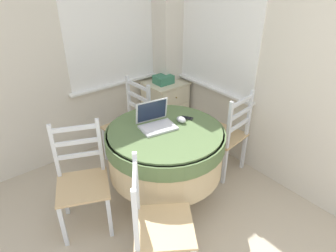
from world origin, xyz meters
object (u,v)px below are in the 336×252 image
at_px(computer_mouse, 181,120).
at_px(laptop, 156,122).
at_px(dining_chair_near_right_window, 226,135).
at_px(dining_chair_camera_near, 157,225).
at_px(corner_cabinet, 165,108).
at_px(round_dining_table, 165,148).
at_px(cell_phone, 187,118).
at_px(storage_box, 163,79).
at_px(dining_chair_left_flank, 82,181).
at_px(dining_chair_near_back_window, 130,125).

bearing_deg(computer_mouse, laptop, 159.83).
distance_m(dining_chair_near_right_window, dining_chair_camera_near, 1.40).
distance_m(laptop, corner_cabinet, 1.31).
bearing_deg(dining_chair_camera_near, dining_chair_near_right_window, 21.94).
bearing_deg(round_dining_table, dining_chair_camera_near, -132.45).
height_order(round_dining_table, cell_phone, cell_phone).
distance_m(round_dining_table, computer_mouse, 0.29).
relative_size(dining_chair_near_right_window, storage_box, 4.47).
distance_m(computer_mouse, cell_phone, 0.09).
xyz_separation_m(round_dining_table, dining_chair_near_right_window, (0.77, -0.05, -0.14)).
height_order(dining_chair_left_flank, corner_cabinet, dining_chair_left_flank).
bearing_deg(dining_chair_near_back_window, dining_chair_camera_near, -114.76).
bearing_deg(dining_chair_near_back_window, dining_chair_left_flank, -145.61).
distance_m(cell_phone, corner_cabinet, 1.18).
relative_size(dining_chair_camera_near, corner_cabinet, 1.32).
bearing_deg(laptop, storage_box, 48.98).
xyz_separation_m(dining_chair_near_back_window, dining_chair_camera_near, (-0.62, -1.34, 0.00)).
bearing_deg(corner_cabinet, dining_chair_near_right_window, -91.01).
relative_size(cell_phone, dining_chair_left_flank, 0.13).
bearing_deg(corner_cabinet, round_dining_table, -128.02).
bearing_deg(dining_chair_near_right_window, computer_mouse, 173.66).
distance_m(laptop, dining_chair_left_flank, 0.80).
xyz_separation_m(cell_phone, corner_cabinet, (0.51, 0.97, -0.42)).
bearing_deg(round_dining_table, dining_chair_near_back_window, 82.87).
xyz_separation_m(round_dining_table, computer_mouse, (0.20, 0.02, 0.22)).
distance_m(round_dining_table, dining_chair_near_right_window, 0.79).
distance_m(dining_chair_near_back_window, dining_chair_near_right_window, 1.06).
distance_m(round_dining_table, storage_box, 1.26).
height_order(cell_phone, dining_chair_camera_near, dining_chair_camera_near).
relative_size(round_dining_table, laptop, 3.11).
bearing_deg(dining_chair_left_flank, storage_box, 28.17).
xyz_separation_m(laptop, corner_cabinet, (0.82, 0.91, -0.47)).
xyz_separation_m(laptop, dining_chair_camera_near, (-0.49, -0.67, -0.38)).
xyz_separation_m(dining_chair_near_right_window, dining_chair_left_flank, (-1.50, 0.25, 0.00)).
xyz_separation_m(dining_chair_camera_near, dining_chair_left_flank, (-0.21, 0.77, 0.00)).
bearing_deg(corner_cabinet, storage_box, -157.56).
relative_size(round_dining_table, dining_chair_left_flank, 1.12).
xyz_separation_m(dining_chair_camera_near, corner_cabinet, (1.31, 1.58, -0.09)).
distance_m(computer_mouse, corner_cabinet, 1.24).
height_order(laptop, corner_cabinet, laptop).
bearing_deg(dining_chair_left_flank, laptop, -8.40).
distance_m(dining_chair_left_flank, corner_cabinet, 1.73).
bearing_deg(dining_chair_near_back_window, storage_box, 19.16).
height_order(round_dining_table, storage_box, storage_box).
bearing_deg(computer_mouse, dining_chair_near_right_window, -6.34).
height_order(round_dining_table, computer_mouse, computer_mouse).
height_order(dining_chair_near_back_window, dining_chair_camera_near, same).
height_order(cell_phone, corner_cabinet, cell_phone).
distance_m(computer_mouse, dining_chair_left_flank, 1.01).
bearing_deg(laptop, computer_mouse, -20.17).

